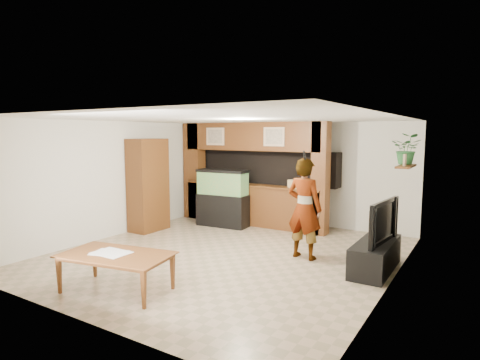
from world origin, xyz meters
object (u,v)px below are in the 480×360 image
Objects in this scene: aquarium at (223,199)px; television at (377,221)px; pantry_cabinet at (148,185)px; person at (304,208)px; dining_table at (115,273)px.

aquarium is 4.30m from television.
pantry_cabinet is 1.86m from aquarium.
person is 1.16× the size of dining_table.
pantry_cabinet is at bearing 95.37° from television.
television is at bearing 33.94° from dining_table.
person is (-1.31, 0.01, 0.08)m from television.
aquarium is 4.49m from dining_table.
pantry_cabinet is 4.04m from person.
person is 3.51m from dining_table.
television is (4.07, -1.37, 0.16)m from aquarium.
person is at bearing 95.91° from television.
aquarium is at bearing 45.35° from pantry_cabinet.
dining_table is at bearing 140.70° from television.
television reaches higher than dining_table.
aquarium is 0.76× the size of person.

